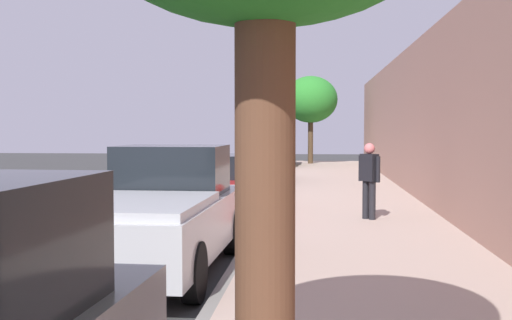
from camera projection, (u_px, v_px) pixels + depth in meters
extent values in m
plane|color=#353535|center=(207.00, 210.00, 18.00)|extent=(74.03, 74.03, 0.00)
cube|color=tan|center=(349.00, 208.00, 17.65)|extent=(4.08, 46.27, 0.16)
cube|color=gray|center=(270.00, 207.00, 17.84)|extent=(0.16, 46.27, 0.16)
cube|color=white|center=(26.00, 241.00, 13.04)|extent=(0.14, 2.20, 0.01)
cube|color=white|center=(96.00, 213.00, 17.22)|extent=(0.14, 2.20, 0.01)
cube|color=white|center=(139.00, 196.00, 21.40)|extent=(0.14, 2.20, 0.01)
cube|color=white|center=(168.00, 185.00, 25.57)|extent=(0.14, 2.20, 0.01)
cube|color=white|center=(189.00, 177.00, 29.75)|extent=(0.14, 2.20, 0.01)
cube|color=white|center=(204.00, 171.00, 33.93)|extent=(0.14, 2.20, 0.01)
cube|color=white|center=(217.00, 166.00, 38.11)|extent=(0.14, 2.20, 0.01)
cube|color=white|center=(216.00, 210.00, 17.98)|extent=(0.12, 46.27, 0.01)
cube|color=#A77A69|center=(438.00, 121.00, 17.33)|extent=(0.50, 46.27, 4.82)
cube|color=#B7BABF|center=(158.00, 225.00, 10.16)|extent=(2.08, 5.34, 0.80)
cube|color=black|center=(172.00, 169.00, 11.04)|extent=(1.76, 1.54, 0.80)
cube|color=#B7BABF|center=(135.00, 204.00, 8.95)|extent=(1.92, 2.69, 0.12)
cylinder|color=black|center=(232.00, 232.00, 11.70)|extent=(0.24, 0.80, 0.80)
cylinder|color=black|center=(133.00, 230.00, 11.91)|extent=(0.24, 0.80, 0.80)
cylinder|color=black|center=(194.00, 272.00, 8.44)|extent=(0.24, 0.80, 0.80)
cylinder|color=black|center=(59.00, 269.00, 8.65)|extent=(0.24, 0.80, 0.80)
cube|color=maroon|center=(224.00, 189.00, 17.60)|extent=(2.00, 4.49, 0.64)
cube|color=black|center=(224.00, 166.00, 17.57)|extent=(1.66, 2.18, 0.60)
cylinder|color=black|center=(256.00, 194.00, 18.95)|extent=(0.26, 0.67, 0.66)
cylinder|color=black|center=(200.00, 194.00, 19.01)|extent=(0.26, 0.67, 0.66)
cylinder|color=black|center=(252.00, 205.00, 16.23)|extent=(0.26, 0.67, 0.66)
cylinder|color=black|center=(186.00, 205.00, 16.29)|extent=(0.26, 0.67, 0.66)
cube|color=navy|center=(260.00, 169.00, 25.92)|extent=(1.83, 4.43, 0.64)
cube|color=black|center=(260.00, 153.00, 25.88)|extent=(1.58, 2.13, 0.60)
cylinder|color=black|center=(282.00, 174.00, 27.23)|extent=(0.23, 0.66, 0.66)
cylinder|color=black|center=(243.00, 173.00, 27.35)|extent=(0.23, 0.66, 0.66)
cylinder|color=black|center=(280.00, 179.00, 24.51)|extent=(0.23, 0.66, 0.66)
cylinder|color=black|center=(236.00, 179.00, 24.63)|extent=(0.23, 0.66, 0.66)
cube|color=black|center=(276.00, 154.00, 36.09)|extent=(1.95, 4.72, 0.90)
cube|color=black|center=(276.00, 139.00, 36.05)|extent=(1.71, 3.12, 0.76)
cylinder|color=black|center=(293.00, 160.00, 37.47)|extent=(0.23, 0.76, 0.76)
cylinder|color=black|center=(263.00, 160.00, 37.65)|extent=(0.23, 0.76, 0.76)
cylinder|color=black|center=(291.00, 163.00, 34.58)|extent=(0.23, 0.76, 0.76)
cylinder|color=black|center=(258.00, 163.00, 34.75)|extent=(0.23, 0.76, 0.76)
torus|color=black|center=(249.00, 185.00, 21.38)|extent=(0.64, 0.42, 0.73)
torus|color=black|center=(278.00, 184.00, 21.84)|extent=(0.64, 0.42, 0.73)
cylinder|color=#1926A5|center=(260.00, 182.00, 21.55)|extent=(0.57, 0.37, 0.54)
cylinder|color=#1926A5|center=(270.00, 182.00, 21.71)|extent=(0.14, 0.10, 0.50)
cylinder|color=#1926A5|center=(262.00, 175.00, 21.56)|extent=(0.64, 0.41, 0.05)
cylinder|color=#1926A5|center=(273.00, 187.00, 21.77)|extent=(0.32, 0.22, 0.20)
cylinder|color=#1926A5|center=(275.00, 179.00, 21.78)|extent=(0.24, 0.17, 0.35)
cylinder|color=#1926A5|center=(251.00, 180.00, 21.39)|extent=(0.12, 0.09, 0.35)
cube|color=black|center=(271.00, 173.00, 21.72)|extent=(0.26, 0.21, 0.05)
cylinder|color=black|center=(252.00, 173.00, 21.39)|extent=(0.27, 0.41, 0.03)
cylinder|color=#C6B284|center=(267.00, 185.00, 21.23)|extent=(0.15, 0.15, 0.81)
cylinder|color=#C6B284|center=(271.00, 185.00, 21.06)|extent=(0.15, 0.15, 0.81)
cube|color=white|center=(269.00, 163.00, 21.11)|extent=(0.42, 0.44, 0.57)
cylinder|color=white|center=(264.00, 164.00, 21.32)|extent=(0.10, 0.10, 0.55)
cylinder|color=white|center=(274.00, 164.00, 20.90)|extent=(0.10, 0.10, 0.55)
sphere|color=gray|center=(269.00, 151.00, 21.09)|extent=(0.23, 0.23, 0.23)
sphere|color=navy|center=(269.00, 149.00, 21.09)|extent=(0.26, 0.26, 0.26)
cube|color=black|center=(274.00, 162.00, 21.22)|extent=(0.33, 0.35, 0.44)
cylinder|color=brown|center=(265.00, 229.00, 3.98)|extent=(0.37, 0.37, 2.97)
cylinder|color=#4A3724|center=(310.00, 139.00, 37.75)|extent=(0.29, 0.29, 2.82)
ellipsoid|color=#2A802A|center=(311.00, 99.00, 37.64)|extent=(3.06, 3.06, 2.66)
cylinder|color=black|center=(372.00, 200.00, 14.92)|extent=(0.15, 0.15, 0.87)
cylinder|color=black|center=(366.00, 200.00, 15.07)|extent=(0.15, 0.15, 0.87)
cube|color=black|center=(369.00, 167.00, 14.96)|extent=(0.43, 0.43, 0.62)
cylinder|color=black|center=(378.00, 169.00, 14.76)|extent=(0.10, 0.10, 0.58)
cylinder|color=black|center=(361.00, 168.00, 15.16)|extent=(0.10, 0.10, 0.58)
sphere|color=#D36F70|center=(369.00, 149.00, 14.94)|extent=(0.24, 0.24, 0.24)
cylinder|color=red|center=(279.00, 207.00, 14.43)|extent=(0.22, 0.22, 0.70)
sphere|color=red|center=(279.00, 189.00, 14.41)|extent=(0.20, 0.20, 0.20)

